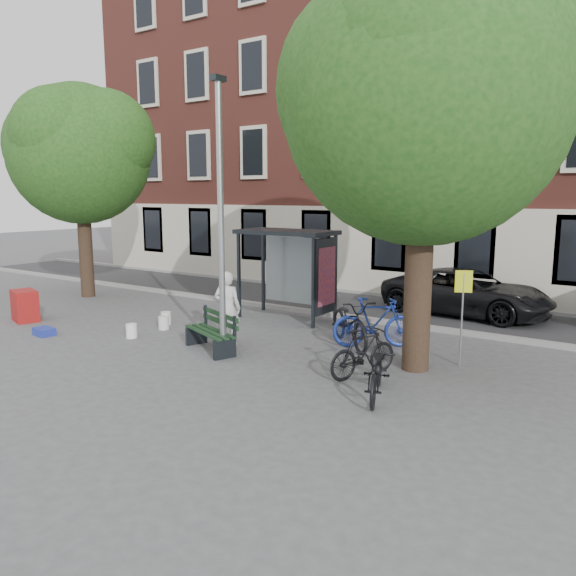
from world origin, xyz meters
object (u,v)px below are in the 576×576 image
(bus_shelter, at_px, (300,255))
(bike_d, at_px, (363,353))
(painter, at_px, (227,308))
(car_dark, at_px, (467,292))
(lamppost, at_px, (221,233))
(bike_b, at_px, (375,322))
(bike_c, at_px, (377,371))
(red_stand, at_px, (25,306))
(bike_a, at_px, (350,322))
(notice_sign, at_px, (463,296))
(bench, at_px, (212,334))

(bus_shelter, distance_m, bike_d, 5.57)
(painter, height_order, car_dark, painter)
(lamppost, xyz_separation_m, bike_b, (2.53, 2.59, -2.18))
(painter, height_order, bike_b, painter)
(bike_b, xyz_separation_m, bike_c, (1.53, -3.08, -0.12))
(bike_d, bearing_deg, painter, 16.24)
(lamppost, height_order, bike_b, lamppost)
(red_stand, bearing_deg, bike_a, 17.52)
(bike_d, bearing_deg, lamppost, 28.97)
(bike_c, xyz_separation_m, red_stand, (-11.15, -0.05, -0.04))
(bike_a, distance_m, bike_b, 0.59)
(bike_d, bearing_deg, red_stand, 26.95)
(bike_a, bearing_deg, bike_d, -103.78)
(bike_b, xyz_separation_m, notice_sign, (2.17, -0.33, 0.92))
(bus_shelter, height_order, bench, bus_shelter)
(lamppost, xyz_separation_m, bench, (-0.48, 0.16, -2.37))
(bus_shelter, xyz_separation_m, notice_sign, (5.31, -1.84, -0.39))
(lamppost, relative_size, bus_shelter, 2.14)
(red_stand, bearing_deg, car_dark, 38.08)
(bike_c, bearing_deg, lamppost, 152.45)
(bike_b, height_order, bike_c, bike_b)
(car_dark, bearing_deg, bus_shelter, 136.67)
(lamppost, relative_size, red_stand, 6.79)
(bike_a, relative_size, car_dark, 0.45)
(bike_c, relative_size, bike_d, 1.11)
(bike_b, distance_m, car_dark, 5.00)
(painter, xyz_separation_m, car_dark, (3.76, 6.75, -0.21))
(bike_a, distance_m, notice_sign, 2.86)
(painter, height_order, bike_d, painter)
(bench, height_order, bike_a, bike_a)
(car_dark, relative_size, notice_sign, 2.42)
(painter, distance_m, bike_d, 3.90)
(painter, distance_m, bike_c, 4.79)
(lamppost, distance_m, bike_b, 4.23)
(lamppost, relative_size, car_dark, 1.22)
(bike_d, xyz_separation_m, notice_sign, (1.38, 1.84, 1.02))
(lamppost, relative_size, bike_d, 3.64)
(painter, xyz_separation_m, bike_a, (2.54, 1.54, -0.31))
(painter, xyz_separation_m, bench, (0.06, -0.64, -0.49))
(bike_c, relative_size, car_dark, 0.37)
(bench, xyz_separation_m, bike_c, (4.54, -0.64, 0.08))
(bus_shelter, distance_m, bench, 4.23)
(notice_sign, bearing_deg, lamppost, -179.22)
(bench, height_order, notice_sign, notice_sign)
(bike_a, height_order, bike_d, bike_a)
(car_dark, height_order, notice_sign, notice_sign)
(bike_c, height_order, red_stand, bike_c)
(bike_c, bearing_deg, bike_d, 108.29)
(lamppost, xyz_separation_m, bus_shelter, (-0.61, 4.11, -0.87))
(painter, bearing_deg, bike_c, 142.23)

